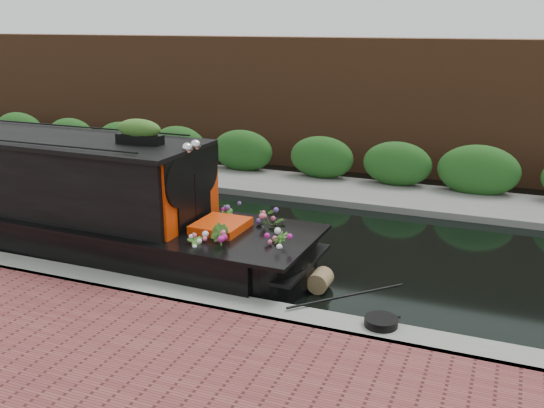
% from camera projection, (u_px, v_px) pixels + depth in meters
% --- Properties ---
extents(ground, '(80.00, 80.00, 0.00)m').
position_uv_depth(ground, '(243.00, 239.00, 12.97)').
color(ground, black).
rests_on(ground, ground).
extents(near_bank_coping, '(40.00, 0.60, 0.50)m').
position_uv_depth(near_bank_coping, '(160.00, 303.00, 10.05)').
color(near_bank_coping, gray).
rests_on(near_bank_coping, ground).
extents(far_bank_path, '(40.00, 2.40, 0.34)m').
position_uv_depth(far_bank_path, '(307.00, 190.00, 16.69)').
color(far_bank_path, slate).
rests_on(far_bank_path, ground).
extents(far_hedge, '(40.00, 1.10, 2.80)m').
position_uv_depth(far_hedge, '(317.00, 182.00, 17.49)').
color(far_hedge, '#20511B').
rests_on(far_hedge, ground).
extents(far_brick_wall, '(40.00, 1.00, 8.00)m').
position_uv_depth(far_brick_wall, '(337.00, 167.00, 19.35)').
color(far_brick_wall, '#58331D').
rests_on(far_brick_wall, ground).
extents(narrowboat, '(12.81, 2.51, 3.01)m').
position_uv_depth(narrowboat, '(11.00, 199.00, 12.73)').
color(narrowboat, black).
rests_on(narrowboat, ground).
extents(rope_fender, '(0.36, 0.44, 0.36)m').
position_uv_depth(rope_fender, '(320.00, 280.00, 10.47)').
color(rope_fender, olive).
rests_on(rope_fender, ground).
extents(coiled_mooring_rope, '(0.49, 0.49, 0.12)m').
position_uv_depth(coiled_mooring_rope, '(381.00, 322.00, 8.76)').
color(coiled_mooring_rope, black).
rests_on(coiled_mooring_rope, near_bank_coping).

